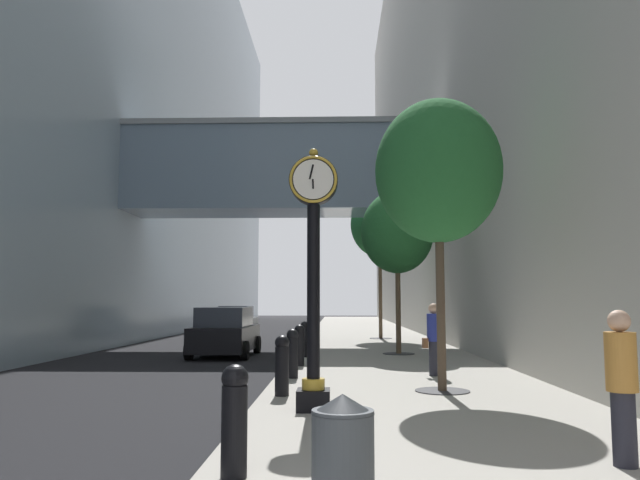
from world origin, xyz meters
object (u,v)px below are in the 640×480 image
(street_tree_mid_near, at_px, (397,232))
(pedestrian_by_clock, at_px, (622,382))
(trash_bin, at_px, (343,457))
(car_black_mid, at_px, (225,333))
(bollard_nearest, at_px, (234,418))
(bollard_fifth, at_px, (299,344))
(street_tree_near, at_px, (438,172))
(street_tree_mid_far, at_px, (380,224))
(bollard_sixth, at_px, (305,338))
(street_clock, at_px, (313,264))
(bollard_fourth, at_px, (292,352))
(car_grey_near, at_px, (237,322))
(pedestrian_walking, at_px, (434,337))
(bollard_third, at_px, (282,364))

(street_tree_mid_near, xyz_separation_m, pedestrian_by_clock, (1.06, -14.52, -3.33))
(trash_bin, distance_m, car_black_mid, 17.29)
(bollard_nearest, distance_m, bollard_fifth, 11.04)
(street_tree_near, distance_m, street_tree_mid_far, 17.76)
(bollard_nearest, distance_m, street_tree_mid_near, 15.83)
(bollard_sixth, distance_m, pedestrian_by_clock, 13.92)
(street_clock, relative_size, bollard_fourth, 3.85)
(bollard_fourth, bearing_deg, bollard_fifth, 90.00)
(bollard_fourth, relative_size, trash_bin, 1.10)
(street_tree_near, distance_m, trash_bin, 8.76)
(street_clock, distance_m, street_tree_mid_far, 20.42)
(bollard_fifth, bearing_deg, street_tree_mid_far, 76.06)
(street_tree_mid_near, distance_m, car_grey_near, 15.20)
(street_clock, xyz_separation_m, bollard_fifth, (-0.67, 7.12, -1.84))
(bollard_fourth, relative_size, street_tree_mid_near, 0.20)
(bollard_fifth, distance_m, pedestrian_walking, 4.11)
(street_clock, distance_m, bollard_fourth, 4.78)
(street_tree_near, distance_m, street_tree_mid_near, 8.87)
(street_tree_mid_near, bearing_deg, bollard_nearest, -101.98)
(bollard_fifth, relative_size, trash_bin, 1.10)
(bollard_fourth, relative_size, street_tree_mid_far, 0.16)
(bollard_nearest, bearing_deg, car_grey_near, 99.26)
(street_tree_mid_near, bearing_deg, bollard_third, -108.52)
(bollard_fifth, xyz_separation_m, car_black_mid, (-2.94, 4.45, 0.09))
(bollard_nearest, xyz_separation_m, street_tree_mid_far, (3.20, 23.93, 5.03))
(bollard_third, distance_m, car_black_mid, 10.39)
(pedestrian_by_clock, bearing_deg, street_tree_near, 100.58)
(trash_bin, bearing_deg, bollard_third, 99.31)
(bollard_fourth, height_order, car_black_mid, car_black_mid)
(bollard_sixth, height_order, street_tree_mid_far, street_tree_mid_far)
(bollard_third, distance_m, trash_bin, 6.93)
(bollard_nearest, height_order, car_grey_near, car_grey_near)
(bollard_fifth, bearing_deg, pedestrian_by_clock, -67.93)
(street_clock, relative_size, trash_bin, 4.25)
(pedestrian_by_clock, bearing_deg, bollard_third, 130.56)
(bollard_sixth, distance_m, street_tree_near, 9.12)
(street_tree_near, xyz_separation_m, street_tree_mid_far, (-0.00, 17.72, 1.12))
(bollard_nearest, distance_m, street_tree_mid_far, 24.66)
(bollard_sixth, distance_m, car_grey_near, 14.59)
(bollard_fourth, height_order, trash_bin, bollard_fourth)
(bollard_sixth, relative_size, car_grey_near, 0.26)
(street_clock, relative_size, street_tree_mid_near, 0.78)
(bollard_third, bearing_deg, bollard_fifth, 90.00)
(bollard_sixth, bearing_deg, car_black_mid, 150.11)
(bollard_third, bearing_deg, car_grey_near, 101.51)
(street_tree_mid_far, bearing_deg, street_tree_mid_near, -90.00)
(trash_bin, height_order, pedestrian_walking, pedestrian_walking)
(pedestrian_by_clock, xyz_separation_m, car_grey_near, (-8.77, 27.13, -0.23))
(bollard_fourth, xyz_separation_m, bollard_fifth, (0.00, 2.76, 0.00))
(bollard_fifth, xyz_separation_m, car_grey_near, (-4.51, 16.64, 0.08))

